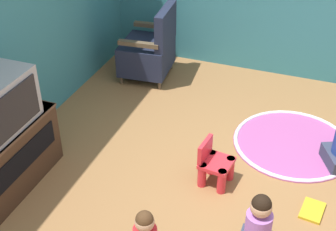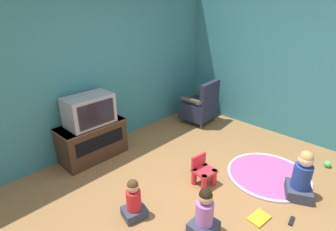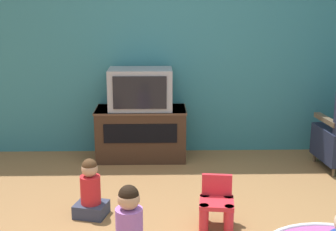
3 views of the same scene
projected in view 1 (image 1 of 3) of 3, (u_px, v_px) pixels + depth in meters
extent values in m
plane|color=olive|center=(241.00, 199.00, 3.98)|extent=(30.00, 30.00, 0.00)
cube|color=#382316|center=(3.00, 157.00, 3.99)|extent=(1.01, 0.49, 0.59)
cube|color=black|center=(26.00, 157.00, 3.88)|extent=(0.81, 0.01, 0.21)
cube|color=black|center=(15.00, 110.00, 3.64)|extent=(0.58, 0.02, 0.36)
cylinder|color=brown|center=(136.00, 60.00, 6.06)|extent=(0.04, 0.04, 0.10)
cylinder|color=brown|center=(121.00, 80.00, 5.62)|extent=(0.04, 0.04, 0.10)
cylinder|color=brown|center=(171.00, 65.00, 5.95)|extent=(0.04, 0.04, 0.10)
cylinder|color=brown|center=(160.00, 85.00, 5.52)|extent=(0.04, 0.04, 0.10)
cube|color=#1E2338|center=(147.00, 55.00, 5.66)|extent=(0.68, 0.62, 0.35)
cube|color=#1E2338|center=(166.00, 27.00, 5.39)|extent=(0.61, 0.16, 0.44)
cube|color=brown|center=(153.00, 25.00, 5.74)|extent=(0.11, 0.48, 0.05)
cube|color=brown|center=(138.00, 44.00, 5.28)|extent=(0.11, 0.48, 0.05)
cylinder|color=red|center=(222.00, 181.00, 4.00)|extent=(0.08, 0.08, 0.23)
cylinder|color=red|center=(230.00, 168.00, 4.14)|extent=(0.08, 0.08, 0.23)
cylinder|color=red|center=(202.00, 175.00, 4.07)|extent=(0.08, 0.08, 0.23)
cylinder|color=red|center=(211.00, 162.00, 4.21)|extent=(0.08, 0.08, 0.23)
cube|color=red|center=(217.00, 163.00, 4.05)|extent=(0.30, 0.29, 0.04)
cube|color=red|center=(205.00, 149.00, 4.04)|extent=(0.25, 0.07, 0.18)
cylinder|color=#A54C8C|center=(293.00, 143.00, 4.63)|extent=(1.17, 1.17, 0.01)
torus|color=silver|center=(293.00, 143.00, 4.63)|extent=(1.16, 1.16, 0.04)
sphere|color=tan|center=(145.00, 222.00, 3.19)|extent=(0.14, 0.14, 0.14)
sphere|color=#472D19|center=(144.00, 220.00, 3.18)|extent=(0.13, 0.13, 0.13)
cylinder|color=#A566BF|center=(258.00, 228.00, 3.35)|extent=(0.19, 0.19, 0.27)
sphere|color=tan|center=(261.00, 207.00, 3.24)|extent=(0.16, 0.16, 0.16)
sphere|color=black|center=(262.00, 204.00, 3.22)|extent=(0.14, 0.14, 0.14)
cube|color=gold|center=(312.00, 210.00, 3.85)|extent=(0.28, 0.20, 0.02)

